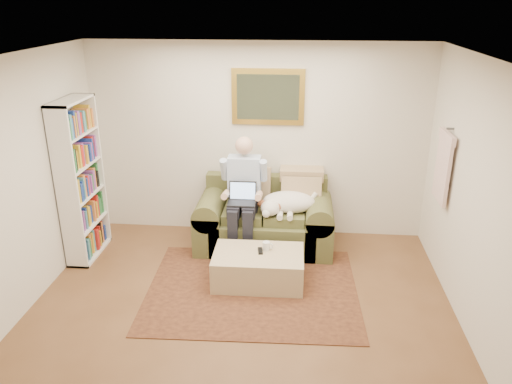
# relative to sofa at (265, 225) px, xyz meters

# --- Properties ---
(room_shell) EXTENTS (4.51, 5.00, 2.61)m
(room_shell) POSITION_rel_sofa_xyz_m (-0.14, -1.67, 1.00)
(room_shell) COLOR brown
(room_shell) RESTS_ON ground
(rug) EXTENTS (2.42, 1.96, 0.01)m
(rug) POSITION_rel_sofa_xyz_m (-0.05, -1.09, -0.30)
(rug) COLOR #331B14
(rug) RESTS_ON room_shell
(sofa) EXTENTS (1.76, 0.90, 1.06)m
(sofa) POSITION_rel_sofa_xyz_m (0.00, 0.00, 0.00)
(sofa) COLOR #4B4828
(sofa) RESTS_ON room_shell
(seated_man) EXTENTS (0.58, 0.83, 1.48)m
(seated_man) POSITION_rel_sofa_xyz_m (-0.26, -0.16, 0.44)
(seated_man) COLOR #8CA7D8
(seated_man) RESTS_ON sofa
(laptop) EXTENTS (0.34, 0.27, 0.25)m
(laptop) POSITION_rel_sofa_xyz_m (-0.26, -0.23, 0.47)
(laptop) COLOR black
(laptop) RESTS_ON seated_man
(sleeping_dog) EXTENTS (0.73, 0.46, 0.27)m
(sleeping_dog) POSITION_rel_sofa_xyz_m (0.32, -0.09, 0.37)
(sleeping_dog) COLOR white
(sleeping_dog) RESTS_ON sofa
(ottoman) EXTENTS (1.04, 0.67, 0.37)m
(ottoman) POSITION_rel_sofa_xyz_m (-0.00, -0.92, -0.12)
(ottoman) COLOR #CBB787
(ottoman) RESTS_ON room_shell
(coffee_mug) EXTENTS (0.08, 0.08, 0.10)m
(coffee_mug) POSITION_rel_sofa_xyz_m (0.08, -0.83, 0.12)
(coffee_mug) COLOR white
(coffee_mug) RESTS_ON ottoman
(tv_remote) EXTENTS (0.07, 0.16, 0.02)m
(tv_remote) POSITION_rel_sofa_xyz_m (0.02, -0.88, 0.08)
(tv_remote) COLOR black
(tv_remote) RESTS_ON ottoman
(bookshelf) EXTENTS (0.28, 0.80, 2.00)m
(bookshelf) POSITION_rel_sofa_xyz_m (-2.24, -0.42, 0.70)
(bookshelf) COLOR white
(bookshelf) RESTS_ON room_shell
(wall_mirror) EXTENTS (0.94, 0.04, 0.72)m
(wall_mirror) POSITION_rel_sofa_xyz_m (0.00, 0.45, 1.60)
(wall_mirror) COLOR gold
(wall_mirror) RESTS_ON room_shell
(hanging_shirt) EXTENTS (0.06, 0.52, 0.90)m
(hanging_shirt) POSITION_rel_sofa_xyz_m (2.05, -0.42, 1.05)
(hanging_shirt) COLOR beige
(hanging_shirt) RESTS_ON room_shell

